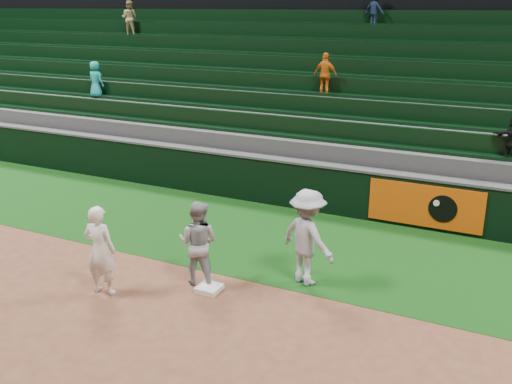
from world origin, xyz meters
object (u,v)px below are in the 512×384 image
first_baseman (100,250)px  baserunner (198,243)px  base_coach (307,237)px  first_base (209,288)px

first_baseman → baserunner: first_baseman is taller
first_baseman → base_coach: base_coach is taller
first_baseman → baserunner: bearing=-148.0°
first_baseman → first_base: bearing=-159.1°
first_baseman → base_coach: 3.76m
baserunner → first_base: bearing=139.7°
first_base → first_baseman: size_ratio=0.25×
first_baseman → baserunner: 1.76m
first_base → baserunner: bearing=147.9°
baserunner → base_coach: size_ratio=0.88×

